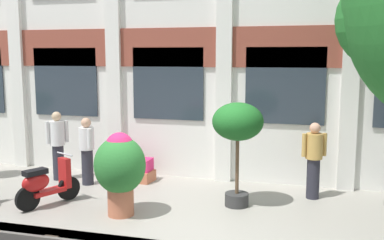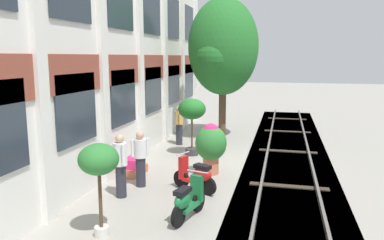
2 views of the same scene
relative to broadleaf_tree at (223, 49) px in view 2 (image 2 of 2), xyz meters
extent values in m
plane|color=#9E998E|center=(-3.82, -0.41, -3.81)|extent=(80.00, 80.00, 0.00)
cube|color=silver|center=(-3.82, 2.54, -0.23)|extent=(16.31, 0.50, 7.15)
cube|color=brown|center=(-3.82, 2.27, -0.71)|extent=(16.31, 0.06, 0.90)
cube|color=silver|center=(-9.26, 2.23, -0.23)|extent=(0.36, 0.16, 7.15)
cube|color=silver|center=(-6.54, 2.23, -0.23)|extent=(0.36, 0.16, 7.15)
cube|color=silver|center=(-3.82, 2.23, -0.23)|extent=(0.36, 0.16, 7.15)
cube|color=silver|center=(-1.10, 2.23, -0.23)|extent=(0.36, 0.16, 7.15)
cube|color=silver|center=(1.61, 2.23, -0.23)|extent=(0.36, 0.16, 7.15)
cube|color=silver|center=(4.33, 2.23, -0.23)|extent=(0.36, 0.16, 7.15)
cube|color=#28333D|center=(-7.90, 2.26, -1.56)|extent=(1.74, 0.04, 1.70)
cube|color=#28333D|center=(-5.18, 2.26, -1.56)|extent=(1.74, 0.04, 1.70)
cube|color=#28333D|center=(-2.46, 2.26, -1.56)|extent=(1.74, 0.04, 1.70)
cube|color=#28333D|center=(0.25, 2.26, -1.56)|extent=(1.74, 0.04, 1.70)
cube|color=#28333D|center=(2.97, 2.26, -1.56)|extent=(1.74, 0.04, 1.70)
cube|color=#28333D|center=(-5.18, 2.26, 1.34)|extent=(1.74, 0.04, 1.70)
cube|color=#28333D|center=(-2.46, 2.26, 1.34)|extent=(1.74, 0.04, 1.70)
cube|color=#28333D|center=(0.25, 2.26, 1.34)|extent=(1.74, 0.04, 1.70)
cube|color=#28333D|center=(2.97, 2.26, 1.34)|extent=(1.74, 0.04, 1.70)
cube|color=#4C473F|center=(-3.82, -2.79, -3.95)|extent=(24.31, 2.80, 0.28)
cube|color=#605B56|center=(-3.82, -3.51, -3.73)|extent=(24.31, 0.07, 0.15)
cube|color=#605B56|center=(-3.82, -2.07, -3.73)|extent=(24.31, 0.07, 0.15)
cube|color=#382D23|center=(-5.84, -2.79, -3.79)|extent=(0.24, 2.10, 0.03)
cube|color=#382D23|center=(-1.92, -2.79, -3.79)|extent=(0.24, 2.10, 0.03)
cube|color=#382D23|center=(1.92, -2.79, -3.79)|extent=(0.24, 2.10, 0.03)
cube|color=#382D23|center=(5.64, -2.79, -3.79)|extent=(0.24, 2.10, 0.03)
cylinder|color=#4C3826|center=(0.00, 0.00, -2.42)|extent=(0.31, 0.31, 2.78)
ellipsoid|color=#236B28|center=(0.00, 0.00, 0.09)|extent=(2.96, 2.96, 4.07)
sphere|color=#236B28|center=(-0.74, 0.20, -0.31)|extent=(1.63, 1.63, 1.63)
sphere|color=#236B28|center=(0.74, -0.20, -0.31)|extent=(1.63, 1.63, 1.63)
cylinder|color=#333333|center=(-3.22, 0.56, -3.68)|extent=(0.46, 0.46, 0.25)
cylinder|color=brown|center=(-3.22, 0.56, -2.92)|extent=(0.07, 0.07, 1.27)
ellipsoid|color=#19561E|center=(-3.22, 0.56, -2.14)|extent=(0.98, 0.98, 0.73)
cube|color=#B76647|center=(-5.83, 1.70, -3.68)|extent=(0.93, 0.58, 0.25)
cube|color=#DB2866|center=(-5.83, 1.70, -3.42)|extent=(0.79, 0.43, 0.28)
cylinder|color=beige|center=(-9.63, 0.81, -3.71)|extent=(0.29, 0.29, 0.20)
cylinder|color=#4C3826|center=(-9.63, 0.81, -2.99)|extent=(0.07, 0.07, 1.25)
ellipsoid|color=#2D7A33|center=(-9.63, 0.81, -2.24)|extent=(0.78, 0.78, 0.61)
cylinder|color=#B76647|center=(-5.19, -0.51, -3.56)|extent=(0.48, 0.48, 0.50)
ellipsoid|color=#2D7A33|center=(-5.19, -0.51, -2.86)|extent=(0.94, 0.94, 1.05)
sphere|color=#DB2866|center=(-5.19, -0.51, -2.52)|extent=(0.52, 0.52, 0.52)
cylinder|color=black|center=(-8.00, -0.77, -3.57)|extent=(0.49, 0.21, 0.48)
cylinder|color=black|center=(-8.87, -0.55, -3.57)|extent=(0.49, 0.21, 0.48)
cube|color=#196B38|center=(-8.45, -0.66, -3.53)|extent=(0.72, 0.40, 0.08)
ellipsoid|color=#196B38|center=(-8.70, -0.59, -3.29)|extent=(0.61, 0.39, 0.36)
cube|color=black|center=(-8.70, -0.59, -3.09)|extent=(0.48, 0.32, 0.10)
cube|color=#196B38|center=(-8.08, -0.75, -3.23)|extent=(0.19, 0.30, 0.60)
cylinder|color=#B7B7BF|center=(-8.06, -0.76, -2.85)|extent=(0.16, 0.49, 0.03)
cylinder|color=black|center=(-6.58, 0.03, -3.57)|extent=(0.29, 0.47, 0.48)
cylinder|color=black|center=(-6.97, -0.78, -3.57)|extent=(0.29, 0.47, 0.48)
cube|color=red|center=(-6.78, -0.38, -3.53)|extent=(0.51, 0.72, 0.08)
ellipsoid|color=red|center=(-6.89, -0.62, -3.29)|extent=(0.48, 0.62, 0.36)
cube|color=black|center=(-6.89, -0.62, -3.09)|extent=(0.39, 0.49, 0.10)
cube|color=red|center=(-6.61, -0.04, -3.23)|extent=(0.30, 0.23, 0.60)
cylinder|color=#B7B7BF|center=(-6.60, -0.02, -2.85)|extent=(0.46, 0.25, 0.03)
cylinder|color=#282833|center=(-1.79, 1.44, -3.39)|extent=(0.26, 0.26, 0.83)
cylinder|color=tan|center=(-1.79, 1.44, -2.72)|extent=(0.34, 0.34, 0.52)
sphere|color=tan|center=(-1.79, 1.44, -2.34)|extent=(0.22, 0.22, 0.22)
cylinder|color=tan|center=(-1.99, 1.35, -2.69)|extent=(0.09, 0.09, 0.47)
cylinder|color=tan|center=(-1.59, 1.53, -2.69)|extent=(0.09, 0.09, 0.47)
cylinder|color=#282833|center=(-7.60, 1.31, -3.40)|extent=(0.26, 0.26, 0.83)
cylinder|color=silver|center=(-7.60, 1.31, -2.70)|extent=(0.34, 0.34, 0.57)
sphere|color=tan|center=(-7.60, 1.31, -2.30)|extent=(0.22, 0.22, 0.22)
cylinder|color=silver|center=(-7.76, 1.16, -2.67)|extent=(0.09, 0.09, 0.52)
cylinder|color=silver|center=(-7.44, 1.47, -2.67)|extent=(0.09, 0.09, 0.52)
cylinder|color=#282833|center=(-6.74, 1.13, -3.40)|extent=(0.26, 0.26, 0.81)
cylinder|color=silver|center=(-6.74, 1.13, -2.75)|extent=(0.34, 0.34, 0.50)
sphere|color=tan|center=(-6.74, 1.13, -2.39)|extent=(0.22, 0.22, 0.22)
cylinder|color=silver|center=(-6.90, 1.28, -2.72)|extent=(0.09, 0.09, 0.45)
cylinder|color=silver|center=(-6.59, 0.97, -2.72)|extent=(0.09, 0.09, 0.45)
camera|label=1|loc=(-1.83, -7.82, -0.89)|focal=42.00mm
camera|label=2|loc=(-15.89, -2.57, -0.31)|focal=35.00mm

